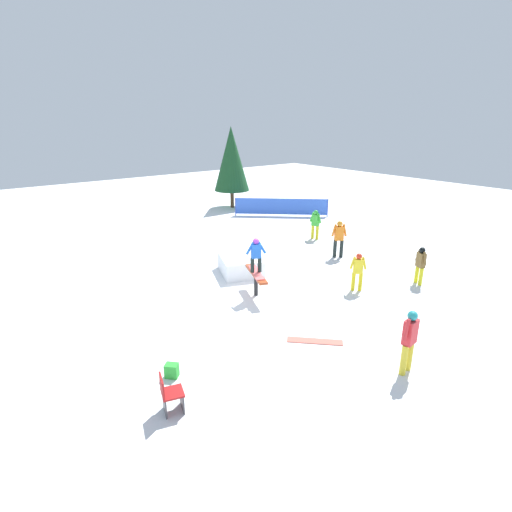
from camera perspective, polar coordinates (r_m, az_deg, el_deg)
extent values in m
plane|color=white|center=(13.83, 0.00, -5.61)|extent=(60.00, 60.00, 0.00)
cylinder|color=black|center=(13.67, 0.00, -4.18)|extent=(0.14, 0.14, 0.75)
cube|color=#A53F1E|center=(13.51, 0.00, -2.56)|extent=(1.79, 0.94, 0.08)
cube|color=white|center=(15.63, -2.21, -1.26)|extent=(2.23, 2.06, 0.69)
cube|color=#F36362|center=(13.49, 0.00, -2.35)|extent=(1.37, 0.85, 0.03)
cylinder|color=black|center=(13.37, -0.52, -1.32)|extent=(0.13, 0.13, 0.51)
cylinder|color=black|center=(13.42, 0.52, -1.24)|extent=(0.13, 0.13, 0.51)
cube|color=blue|center=(13.23, 0.00, 0.72)|extent=(0.31, 0.37, 0.48)
cylinder|color=blue|center=(13.16, -0.85, 1.11)|extent=(0.20, 0.30, 0.44)
cylinder|color=blue|center=(13.24, 0.84, 1.22)|extent=(0.20, 0.30, 0.44)
sphere|color=purple|center=(13.13, 0.00, 2.14)|extent=(0.20, 0.20, 0.20)
cylinder|color=gold|center=(20.21, 8.73, 3.31)|extent=(0.14, 0.14, 0.69)
cylinder|color=gold|center=(20.34, 8.10, 3.45)|extent=(0.14, 0.14, 0.69)
cube|color=green|center=(20.12, 8.50, 5.10)|extent=(0.38, 0.27, 0.56)
cylinder|color=green|center=(19.97, 9.04, 5.34)|extent=(0.24, 0.13, 0.51)
cylinder|color=green|center=(20.20, 8.00, 5.55)|extent=(0.24, 0.13, 0.51)
sphere|color=green|center=(20.02, 8.56, 6.19)|extent=(0.22, 0.22, 0.22)
cylinder|color=gold|center=(10.55, 21.06, -13.09)|extent=(0.15, 0.15, 0.78)
cylinder|color=gold|center=(10.32, 20.36, -13.75)|extent=(0.15, 0.15, 0.78)
cube|color=red|center=(10.09, 21.18, -10.07)|extent=(0.26, 0.39, 0.60)
cylinder|color=red|center=(10.22, 21.82, -8.92)|extent=(0.11, 0.21, 0.53)
cylinder|color=red|center=(9.84, 20.70, -9.88)|extent=(0.11, 0.21, 0.53)
sphere|color=teal|center=(9.90, 21.47, -7.95)|extent=(0.23, 0.23, 0.23)
cylinder|color=black|center=(17.78, 12.10, 1.04)|extent=(0.15, 0.15, 0.78)
cylinder|color=black|center=(17.71, 11.20, 1.04)|extent=(0.15, 0.15, 0.78)
cube|color=orange|center=(17.54, 11.80, 3.20)|extent=(0.40, 0.43, 0.61)
cylinder|color=orange|center=(17.56, 12.56, 3.63)|extent=(0.20, 0.22, 0.54)
cylinder|color=orange|center=(17.46, 11.10, 3.63)|extent=(0.20, 0.22, 0.54)
sphere|color=orange|center=(17.44, 11.90, 4.53)|extent=(0.24, 0.24, 0.24)
cylinder|color=yellow|center=(14.49, 13.72, -3.57)|extent=(0.13, 0.13, 0.66)
cylinder|color=yellow|center=(14.52, 14.69, -3.60)|extent=(0.13, 0.13, 0.66)
cube|color=yellow|center=(14.29, 14.40, -1.41)|extent=(0.36, 0.36, 0.52)
cylinder|color=yellow|center=(14.23, 13.65, -0.94)|extent=(0.19, 0.19, 0.46)
cylinder|color=yellow|center=(14.29, 15.22, -0.99)|extent=(0.19, 0.19, 0.46)
sphere|color=red|center=(14.18, 14.52, -0.04)|extent=(0.20, 0.20, 0.20)
cylinder|color=yellow|center=(15.88, 21.97, -2.41)|extent=(0.14, 0.14, 0.67)
cylinder|color=yellow|center=(15.68, 22.49, -2.74)|extent=(0.14, 0.14, 0.67)
cube|color=brown|center=(15.58, 22.50, -0.52)|extent=(0.38, 0.32, 0.54)
cylinder|color=brown|center=(15.70, 22.14, 0.14)|extent=(0.23, 0.16, 0.48)
cylinder|color=brown|center=(15.39, 22.99, -0.34)|extent=(0.23, 0.16, 0.48)
sphere|color=black|center=(15.47, 22.67, 0.78)|extent=(0.21, 0.21, 0.21)
cube|color=#E26A59|center=(11.27, 8.41, -11.93)|extent=(1.28, 1.26, 0.02)
cube|color=#3F3F44|center=(8.98, -10.53, -19.58)|extent=(0.39, 0.14, 0.44)
cube|color=#3F3F44|center=(8.95, -12.93, -19.96)|extent=(0.39, 0.14, 0.44)
cube|color=#A61919|center=(8.82, -11.83, -18.56)|extent=(0.55, 0.55, 0.04)
cube|color=#A61919|center=(8.67, -13.30, -17.61)|extent=(0.43, 0.16, 0.40)
cube|color=green|center=(9.96, -11.95, -15.72)|extent=(0.37, 0.37, 0.34)
cylinder|color=blue|center=(24.97, 10.18, 6.75)|extent=(0.06, 0.06, 1.10)
cylinder|color=blue|center=(25.02, -2.93, 7.05)|extent=(0.06, 0.06, 1.10)
cube|color=blue|center=(24.82, 3.62, 7.07)|extent=(3.83, 4.20, 0.99)
cylinder|color=#4C331E|center=(27.36, -3.42, 8.16)|extent=(0.24, 0.24, 1.16)
cone|color=#194723|center=(26.98, -3.54, 13.68)|extent=(2.33, 2.33, 4.12)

